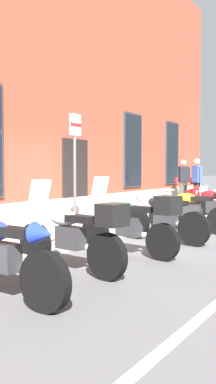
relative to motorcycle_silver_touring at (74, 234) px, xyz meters
The scene contains 10 objects.
ground_plane 3.23m from the motorcycle_silver_touring, 18.25° to the left, with size 140.00×140.00×0.00m, color #4C4C4F.
sidewalk 3.78m from the motorcycle_silver_touring, 36.35° to the left, with size 29.21×2.45×0.14m, color gray.
motorcycle_silver_touring is the anchor object (origin of this frame).
motorcycle_green_touring 1.52m from the motorcycle_silver_touring, ahead, with size 0.76×2.11×1.35m.
motorcycle_black_naked 3.02m from the motorcycle_silver_touring, ahead, with size 0.62×2.07×0.99m.
motorcycle_yellow_naked 4.56m from the motorcycle_silver_touring, ahead, with size 0.62×2.08×0.98m.
motorcycle_red_sport 6.08m from the motorcycle_silver_touring, ahead, with size 0.62×2.04×1.04m.
pedestrian_blue_top 10.03m from the motorcycle_silver_touring, 10.43° to the left, with size 0.44×0.58×1.70m.
pedestrian_dark_jacket 10.97m from the motorcycle_silver_touring, 14.00° to the left, with size 0.58×0.45×1.68m.
parking_sign 3.19m from the motorcycle_silver_touring, 35.94° to the left, with size 0.36×0.07×2.52m.
Camera 1 is at (-7.95, -4.66, 1.51)m, focal length 40.24 mm.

